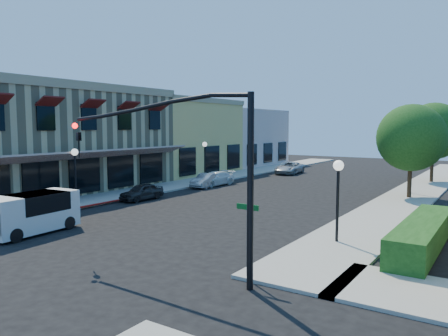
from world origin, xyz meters
The scene contains 21 objects.
ground centered at (0.00, 0.00, 0.00)m, with size 120.00×120.00×0.00m, color black.
sidewalk_left centered at (-8.75, 27.00, 0.06)m, with size 3.50×50.00×0.12m, color #9B998D.
sidewalk_right centered at (8.75, 27.00, 0.06)m, with size 3.50×50.00×0.12m, color #9B998D.
curb_red_strip centered at (-6.90, 8.00, 0.00)m, with size 0.25×10.00×0.06m, color maroon.
corner_brick_building centered at (-15.45, 11.00, 4.01)m, with size 11.77×18.20×8.10m.
yellow_stucco_building centered at (-15.50, 26.00, 3.80)m, with size 10.00×12.00×7.60m, color #DBC062.
pink_stucco_building centered at (-15.50, 38.00, 3.50)m, with size 10.00×12.00×7.00m, color #D3AA9F.
hedge centered at (11.70, 9.00, 0.00)m, with size 1.40×8.00×1.10m, color #154112.
street_tree_a centered at (8.80, 22.00, 4.19)m, with size 4.56×4.56×6.48m.
street_tree_b centered at (8.80, 32.00, 4.54)m, with size 4.94×4.94×7.02m.
signal_mast_arm centered at (5.86, 1.50, 4.09)m, with size 8.01×0.39×6.00m.
street_name_sign centered at (7.50, 2.20, 1.70)m, with size 0.80×0.06×2.50m.
lamppost_left_near centered at (-8.50, 8.00, 2.74)m, with size 0.44×0.44×3.57m.
lamppost_left_far centered at (-8.50, 22.00, 2.74)m, with size 0.44×0.44×3.57m.
lamppost_right_near centered at (8.50, 8.00, 2.74)m, with size 0.44×0.44×3.57m.
lamppost_right_far centered at (8.50, 24.00, 2.74)m, with size 0.44×0.44×3.57m.
white_van centered at (-4.00, 1.96, 1.07)m, with size 2.08×4.29×1.85m.
parked_car_a centered at (-6.20, 11.54, 0.56)m, with size 1.32×3.29×1.12m, color black.
parked_car_b centered at (-6.20, 19.00, 0.57)m, with size 1.20×3.44×1.13m, color #A3A5A8.
parked_car_c centered at (-6.20, 20.22, 0.58)m, with size 1.63×4.00×1.16m, color white.
parked_car_d centered at (-4.80, 32.00, 0.62)m, with size 2.07×4.48×1.25m, color #ACAEB1.
Camera 1 is at (14.46, -9.76, 5.00)m, focal length 35.00 mm.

